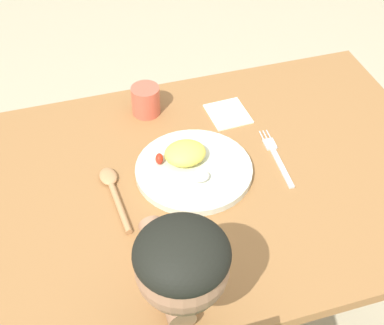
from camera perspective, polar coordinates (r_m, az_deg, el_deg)
name	(u,v)px	position (r m, az deg, el deg)	size (l,w,h in m)	color
dining_table	(203,210)	(1.43, 1.07, -4.72)	(1.19, 0.80, 0.75)	olive
plate	(192,166)	(1.36, -0.03, -0.39)	(0.28, 0.28, 0.06)	silver
fork	(277,157)	(1.42, 8.35, 0.51)	(0.03, 0.21, 0.01)	silver
spoon	(113,190)	(1.33, -7.77, -2.71)	(0.04, 0.21, 0.02)	tan
drinking_cup	(146,100)	(1.53, -4.59, 6.14)	(0.07, 0.07, 0.08)	#DA5943
napkin	(228,114)	(1.54, 3.57, 4.82)	(0.10, 0.11, 0.00)	white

